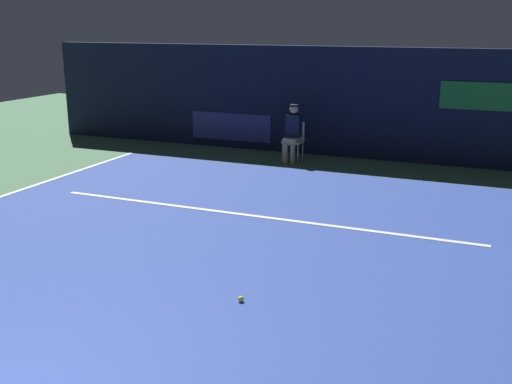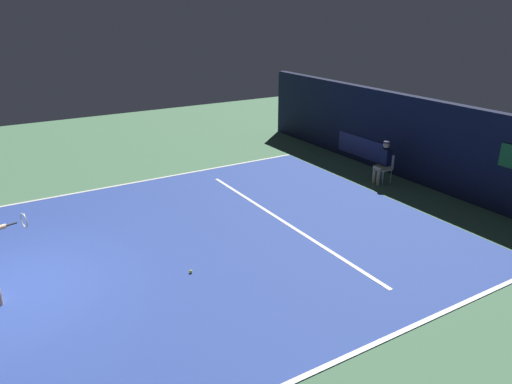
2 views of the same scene
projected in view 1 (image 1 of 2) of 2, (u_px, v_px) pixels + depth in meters
ground_plane at (199, 255)px, 8.64m from camera, size 30.83×30.83×0.00m
court_surface at (199, 254)px, 8.64m from camera, size 9.64×10.82×0.01m
line_service at (252, 216)px, 10.32m from camera, size 7.52×0.10×0.01m
back_wall at (340, 102)px, 14.70m from camera, size 16.05×0.33×2.60m
line_judge_on_chair at (293, 132)px, 14.25m from camera, size 0.44×0.53×1.32m
tennis_ball at (241, 299)px, 7.15m from camera, size 0.07×0.07×0.07m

